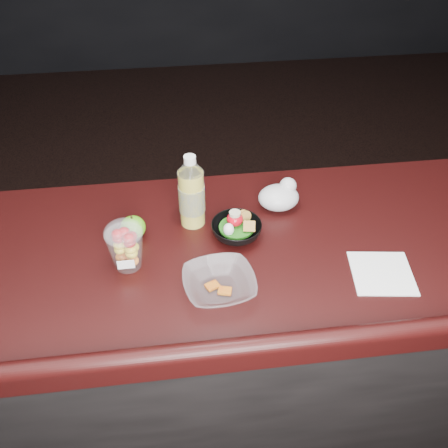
# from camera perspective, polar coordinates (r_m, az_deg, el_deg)

# --- Properties ---
(counter) EXTENTS (4.06, 0.71, 1.02)m
(counter) POSITION_cam_1_polar(r_m,az_deg,el_deg) (1.80, -0.66, -14.67)
(counter) COLOR black
(counter) RESTS_ON ground
(lemonade_bottle) EXTENTS (0.08, 0.08, 0.23)m
(lemonade_bottle) POSITION_cam_1_polar(r_m,az_deg,el_deg) (1.44, -3.71, 3.20)
(lemonade_bottle) COLOR gold
(lemonade_bottle) RESTS_ON counter
(fruit_cup) EXTENTS (0.10, 0.10, 0.15)m
(fruit_cup) POSITION_cam_1_polar(r_m,az_deg,el_deg) (1.34, -11.22, -2.34)
(fruit_cup) COLOR white
(fruit_cup) RESTS_ON counter
(green_apple) EXTENTS (0.07, 0.07, 0.08)m
(green_apple) POSITION_cam_1_polar(r_m,az_deg,el_deg) (1.45, -10.36, -0.38)
(green_apple) COLOR #3D8A0F
(green_apple) RESTS_ON counter
(plastic_bag) EXTENTS (0.13, 0.10, 0.09)m
(plastic_bag) POSITION_cam_1_polar(r_m,az_deg,el_deg) (1.54, 6.40, 3.20)
(plastic_bag) COLOR silver
(plastic_bag) RESTS_ON counter
(snack_bowl) EXTENTS (0.17, 0.17, 0.08)m
(snack_bowl) POSITION_cam_1_polar(r_m,az_deg,el_deg) (1.43, 1.39, -0.55)
(snack_bowl) COLOR black
(snack_bowl) RESTS_ON counter
(takeout_bowl) EXTENTS (0.21, 0.21, 0.05)m
(takeout_bowl) POSITION_cam_1_polar(r_m,az_deg,el_deg) (1.28, -0.54, -6.91)
(takeout_bowl) COLOR silver
(takeout_bowl) RESTS_ON counter
(paper_napkin) EXTENTS (0.18, 0.18, 0.00)m
(paper_napkin) POSITION_cam_1_polar(r_m,az_deg,el_deg) (1.40, 17.60, -5.38)
(paper_napkin) COLOR white
(paper_napkin) RESTS_ON counter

